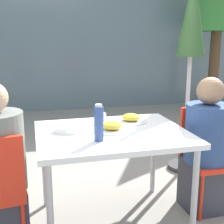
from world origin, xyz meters
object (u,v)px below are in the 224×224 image
Objects in this scene: drinking_cup at (101,118)px; salad_bowl at (68,128)px; bottle at (99,123)px; chair_right at (206,150)px; closed_umbrella at (192,30)px; person_right at (206,150)px.

salad_bowl is at bearing -151.10° from drinking_cup.
bottle reaches higher than drinking_cup.
bottle is (-1.00, -0.27, 0.38)m from chair_right.
bottle is 0.46m from drinking_cup.
closed_umbrella is 8.16× the size of bottle.
salad_bowl is at bearing -4.19° from person_right.
person_right is at bearing -4.37° from salad_bowl.
chair_right is at bearing -104.59° from closed_umbrella.
bottle reaches higher than chair_right.
bottle is at bearing 15.06° from chair_right.
drinking_cup is 0.34m from salad_bowl.
chair_right is at bearing -121.90° from person_right.
salad_bowl is (-0.18, 0.27, -0.10)m from bottle.
person_right is at bearing -106.52° from closed_umbrella.
closed_umbrella reaches higher than person_right.
person_right is 0.91m from drinking_cup.
closed_umbrella is 1.68m from bottle.
chair_right is 3.37× the size of bottle.
bottle is (-1.19, -1.00, -0.64)m from closed_umbrella.
chair_right is 0.75× the size of person_right.
person_right is 4.47× the size of bottle.
person_right reaches higher than bottle.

